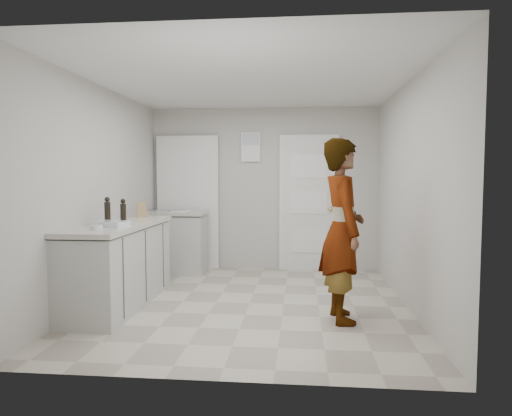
# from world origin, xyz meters

# --- Properties ---
(ground) EXTENTS (4.00, 4.00, 0.00)m
(ground) POSITION_xyz_m (0.00, 0.00, 0.00)
(ground) COLOR gray
(ground) RESTS_ON ground
(room_shell) EXTENTS (4.00, 4.00, 4.00)m
(room_shell) POSITION_xyz_m (-0.17, 1.95, 1.02)
(room_shell) COLOR #AEABA4
(room_shell) RESTS_ON ground
(main_counter) EXTENTS (0.64, 1.96, 0.93)m
(main_counter) POSITION_xyz_m (-1.45, -0.20, 0.43)
(main_counter) COLOR silver
(main_counter) RESTS_ON ground
(side_counter) EXTENTS (0.84, 0.61, 0.93)m
(side_counter) POSITION_xyz_m (-1.25, 1.55, 0.43)
(side_counter) COLOR silver
(side_counter) RESTS_ON ground
(person) EXTENTS (0.53, 0.73, 1.82)m
(person) POSITION_xyz_m (0.99, -0.51, 0.91)
(person) COLOR silver
(person) RESTS_ON ground
(cake_mix_box) EXTENTS (0.13, 0.10, 0.19)m
(cake_mix_box) POSITION_xyz_m (-1.46, 0.55, 1.02)
(cake_mix_box) COLOR #9C7E4E
(cake_mix_box) RESTS_ON main_counter
(spice_jar) EXTENTS (0.05, 0.05, 0.08)m
(spice_jar) POSITION_xyz_m (-1.41, 0.61, 0.96)
(spice_jar) COLOR tan
(spice_jar) RESTS_ON main_counter
(oil_cruet_a) EXTENTS (0.07, 0.07, 0.27)m
(oil_cruet_a) POSITION_xyz_m (-1.47, -0.00, 1.05)
(oil_cruet_a) COLOR black
(oil_cruet_a) RESTS_ON main_counter
(oil_cruet_b) EXTENTS (0.07, 0.07, 0.30)m
(oil_cruet_b) POSITION_xyz_m (-1.53, -0.30, 1.07)
(oil_cruet_b) COLOR black
(oil_cruet_b) RESTS_ON main_counter
(baking_dish) EXTENTS (0.37, 0.30, 0.06)m
(baking_dish) POSITION_xyz_m (-1.40, -0.52, 0.95)
(baking_dish) COLOR silver
(baking_dish) RESTS_ON main_counter
(egg_bowl) EXTENTS (0.11, 0.11, 0.04)m
(egg_bowl) POSITION_xyz_m (-1.43, -0.81, 0.95)
(egg_bowl) COLOR silver
(egg_bowl) RESTS_ON main_counter
(papers) EXTENTS (0.26, 0.31, 0.01)m
(papers) POSITION_xyz_m (-1.21, 1.54, 0.93)
(papers) COLOR white
(papers) RESTS_ON side_counter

